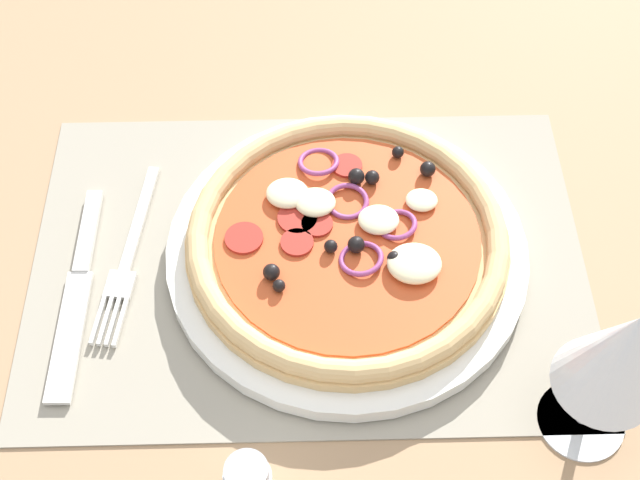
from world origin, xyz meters
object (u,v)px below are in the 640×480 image
object	(u,v)px
fork	(127,261)
plate	(347,247)
knife	(77,292)
pizza	(347,234)
wine_glass	(618,356)

from	to	relation	value
fork	plate	bearing A→B (deg)	99.62
fork	knife	world-z (taller)	knife
plate	pizza	bearing A→B (deg)	-118.94
knife	wine_glass	bearing A→B (deg)	73.97
plate	fork	distance (cm)	18.16
knife	pizza	bearing A→B (deg)	100.25
pizza	wine_glass	distance (cm)	23.68
fork	wine_glass	size ratio (longest dim) A/B	1.21
plate	wine_glass	distance (cm)	24.28
pizza	fork	world-z (taller)	pizza
knife	plate	bearing A→B (deg)	100.13
fork	wine_glass	bearing A→B (deg)	74.88
wine_glass	fork	bearing A→B (deg)	-22.90
plate	wine_glass	world-z (taller)	wine_glass
plate	fork	xyz separation A→B (cm)	(18.14, 0.58, -0.52)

